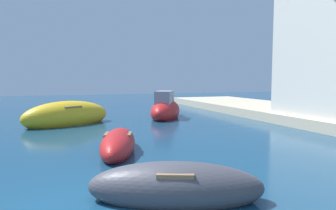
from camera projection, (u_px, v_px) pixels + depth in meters
The scene contains 6 objects.
quay_promenade at pixel (308, 184), 5.75m from camera, with size 44.00×32.00×0.50m.
moored_boat_0 at pixel (118, 144), 9.21m from camera, with size 1.89×3.35×0.90m.
moored_boat_2 at pixel (175, 187), 5.54m from camera, with size 3.41×2.18×0.95m.
moored_boat_3 at pixel (67, 116), 14.89m from camera, with size 4.76×3.50×1.51m.
moored_boat_6 at pixel (165, 110), 17.46m from camera, with size 3.32×4.20×1.88m.
quayside_tree at pixel (320, 51), 14.82m from camera, with size 2.68×2.68×4.48m.
Camera 1 is at (-0.11, -4.74, 2.25)m, focal length 32.15 mm.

